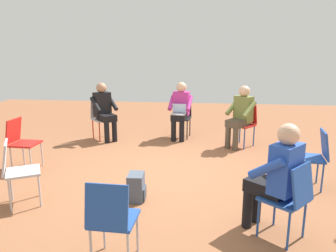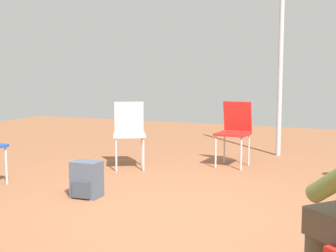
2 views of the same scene
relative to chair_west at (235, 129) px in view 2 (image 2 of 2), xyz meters
name	(u,v)px [view 2 (image 2 of 2)]	position (x,y,z in m)	size (l,w,h in m)	color
ground_plane	(166,216)	(2.35, 0.07, -0.50)	(14.00, 14.00, 0.00)	brown
chair_west	(235,129)	(0.00, 0.00, 0.00)	(0.45, 0.42, 0.85)	red
chair_southwest	(129,130)	(0.65, -1.22, 0.00)	(0.57, 0.55, 0.85)	#B7B7BC
backpack_near_laptop_user	(87,181)	(2.11, -0.91, -0.34)	(0.26, 0.29, 0.36)	#475160
tent_pole_near	(281,61)	(-1.01, 0.39, 0.90)	(0.07, 0.07, 2.80)	#B2B2B7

